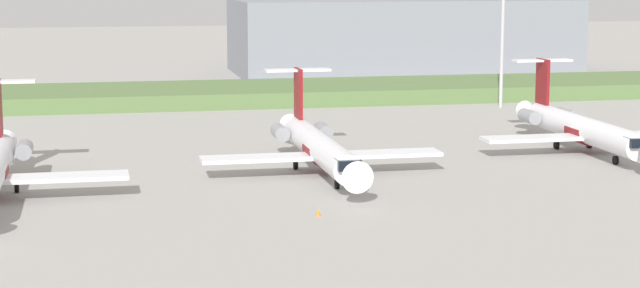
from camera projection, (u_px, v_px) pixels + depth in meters
The scene contains 7 objects.
ground_plane at pixel (286, 145), 119.53m from camera, with size 500.00×500.00×0.00m, color #9E9B96.
grass_berm at pixel (238, 94), 158.39m from camera, with size 320.00×20.00×2.21m, color #597542.
regional_jet_second at pixel (319, 146), 103.15m from camera, with size 22.81×31.00×9.00m.
regional_jet_third at pixel (581, 128), 114.88m from camera, with size 22.81×31.00×9.00m.
antenna_mast at pixel (502, 36), 149.99m from camera, with size 4.40×0.50×24.02m.
distant_hangar at pixel (400, 36), 201.29m from camera, with size 61.24×28.70×13.54m, color gray.
safety_cone_front_marker at pixel (318, 212), 85.31m from camera, with size 0.44×0.44×0.55m, color orange.
Camera 1 is at (-20.47, -86.23, 19.31)m, focal length 60.91 mm.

